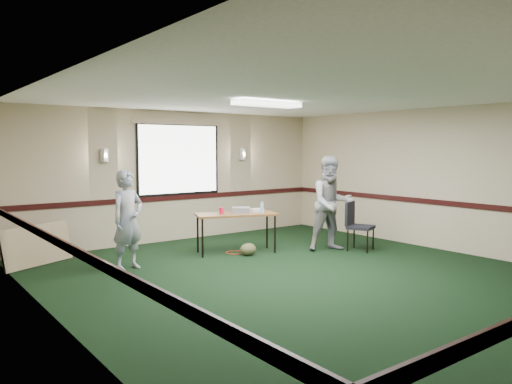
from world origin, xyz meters
TOP-DOWN VIEW (x-y plane):
  - ground at (0.00, 0.00)m, footprint 8.00×8.00m
  - room_shell at (0.00, 2.12)m, footprint 8.00×8.02m
  - folding_table at (0.19, 2.16)m, footprint 1.58×1.06m
  - projector at (0.28, 2.14)m, footprint 0.42×0.41m
  - game_console at (0.65, 2.13)m, footprint 0.25×0.21m
  - red_cup at (-0.09, 2.23)m, footprint 0.08×0.08m
  - water_bottle at (0.59, 1.90)m, footprint 0.06×0.06m
  - duffel_bag at (0.23, 1.84)m, footprint 0.36×0.31m
  - cable_coil at (0.15, 2.16)m, footprint 0.38×0.38m
  - folded_table at (-3.00, 3.32)m, footprint 1.26×0.74m
  - conference_chair at (2.15, 0.99)m, footprint 0.59×0.60m
  - person_left at (-1.91, 2.16)m, footprint 0.66×0.53m
  - person_right at (1.76, 1.27)m, footprint 1.05×0.94m

SIDE VIEW (x-z plane):
  - ground at x=0.00m, z-range 0.00..0.00m
  - cable_coil at x=0.15m, z-range 0.00..0.02m
  - duffel_bag at x=0.23m, z-range 0.00..0.22m
  - folded_table at x=-3.00m, z-range 0.00..0.67m
  - conference_chair at x=2.15m, z-range 0.08..0.99m
  - folding_table at x=0.19m, z-range 0.31..1.05m
  - game_console at x=0.65m, z-range 0.74..0.79m
  - projector at x=0.28m, z-range 0.74..0.84m
  - person_left at x=-1.91m, z-range 0.00..1.58m
  - red_cup at x=-0.09m, z-range 0.74..0.86m
  - water_bottle at x=0.59m, z-range 0.74..0.94m
  - person_right at x=1.76m, z-range 0.00..1.78m
  - room_shell at x=0.00m, z-range -2.42..5.58m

